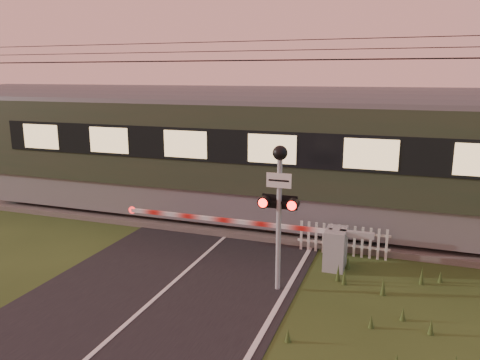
% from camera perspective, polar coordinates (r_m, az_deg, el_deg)
% --- Properties ---
extents(ground, '(160.00, 160.00, 0.00)m').
position_cam_1_polar(ground, '(10.98, -11.37, -14.97)').
color(ground, '#283B16').
rests_on(ground, ground).
extents(road, '(6.00, 140.00, 0.03)m').
position_cam_1_polar(road, '(10.79, -11.95, -15.45)').
color(road, black).
rests_on(road, ground).
extents(track_bed, '(140.00, 3.40, 0.39)m').
position_cam_1_polar(track_bed, '(16.42, 0.26, -4.95)').
color(track_bed, '#47423D').
rests_on(track_bed, ground).
extents(overhead_wires, '(120.00, 0.62, 0.62)m').
position_cam_1_polar(overhead_wires, '(15.66, 0.28, 15.19)').
color(overhead_wires, black).
rests_on(overhead_wires, ground).
extents(boom_gate, '(7.29, 0.83, 1.10)m').
position_cam_1_polar(boom_gate, '(12.84, 9.85, -7.73)').
color(boom_gate, gray).
rests_on(boom_gate, ground).
extents(crossing_signal, '(0.89, 0.36, 3.50)m').
position_cam_1_polar(crossing_signal, '(10.78, 4.81, -1.54)').
color(crossing_signal, gray).
rests_on(crossing_signal, ground).
extents(picket_fence, '(2.62, 0.07, 0.89)m').
position_cam_1_polar(picket_fence, '(13.75, 12.41, -7.14)').
color(picket_fence, silver).
rests_on(picket_fence, ground).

